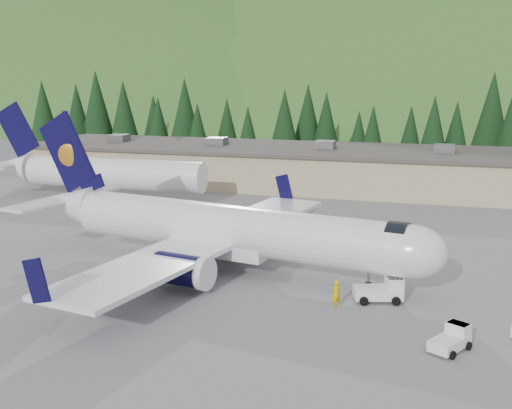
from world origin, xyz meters
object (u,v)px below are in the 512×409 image
(terminal_building, at_px, (288,166))
(airliner, at_px, (222,230))
(second_airliner, at_px, (93,172))
(ramp_worker, at_px, (336,294))
(baggage_tug_a, at_px, (382,290))
(baggage_tug_c, at_px, (452,339))

(terminal_building, bearing_deg, airliner, -83.97)
(second_airliner, distance_m, ramp_worker, 43.60)
(airliner, xyz_separation_m, baggage_tug_a, (12.59, -3.67, -2.38))
(ramp_worker, bearing_deg, baggage_tug_c, 107.64)
(airliner, distance_m, ramp_worker, 11.57)
(second_airliner, bearing_deg, baggage_tug_a, -34.92)
(baggage_tug_a, distance_m, baggage_tug_c, 7.97)
(airliner, bearing_deg, baggage_tug_c, -20.40)
(terminal_building, height_order, ramp_worker, terminal_building)
(ramp_worker, bearing_deg, baggage_tug_a, 176.62)
(baggage_tug_c, distance_m, terminal_building, 52.53)
(second_airliner, height_order, baggage_tug_c, second_airliner)
(airliner, xyz_separation_m, second_airliner, (-23.91, 21.81, 0.19))
(baggage_tug_a, xyz_separation_m, terminal_building, (-16.58, 41.48, 1.87))
(second_airliner, relative_size, ramp_worker, 14.97)
(second_airliner, relative_size, baggage_tug_c, 9.57)
(airliner, height_order, ramp_worker, airliner)
(baggage_tug_c, bearing_deg, airliner, 88.88)
(ramp_worker, bearing_deg, second_airliner, -79.01)
(baggage_tug_a, height_order, terminal_building, terminal_building)
(baggage_tug_c, xyz_separation_m, ramp_worker, (-7.18, 4.59, 0.30))
(terminal_building, bearing_deg, second_airliner, -141.22)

